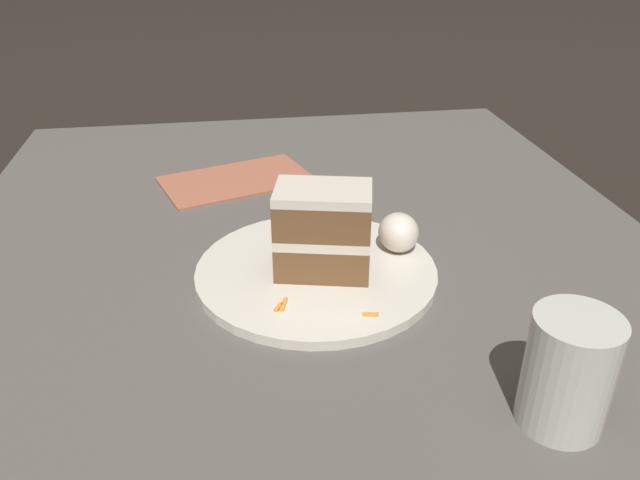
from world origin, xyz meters
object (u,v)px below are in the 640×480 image
at_px(cream_dollop, 399,232).
at_px(cake_slice, 323,230).
at_px(plate, 320,271).
at_px(drinking_glass, 567,379).
at_px(orange_garnish, 317,224).
at_px(menu_card, 237,180).

bearing_deg(cream_dollop, cake_slice, 108.84).
height_order(plate, cake_slice, cake_slice).
xyz_separation_m(cake_slice, drinking_glass, (-0.24, -0.15, -0.02)).
bearing_deg(orange_garnish, cake_slice, 175.11).
bearing_deg(orange_garnish, plate, 173.46).
relative_size(cake_slice, cream_dollop, 2.20).
xyz_separation_m(plate, cream_dollop, (0.03, -0.10, 0.03)).
distance_m(cream_dollop, menu_card, 0.31).
height_order(cream_dollop, menu_card, cream_dollop).
relative_size(cream_dollop, drinking_glass, 0.52).
height_order(plate, drinking_glass, drinking_glass).
bearing_deg(plate, drinking_glass, -147.84).
bearing_deg(plate, cream_dollop, -74.74).
bearing_deg(drinking_glass, plate, 32.16).
bearing_deg(cake_slice, menu_card, -150.62).
relative_size(orange_garnish, drinking_glass, 0.53).
xyz_separation_m(cream_dollop, menu_card, (0.26, 0.18, -0.03)).
distance_m(cream_dollop, orange_garnish, 0.11).
bearing_deg(drinking_glass, cream_dollop, 12.33).
relative_size(orange_garnish, menu_card, 0.24).
height_order(drinking_glass, menu_card, drinking_glass).
bearing_deg(orange_garnish, drinking_glass, -157.45).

